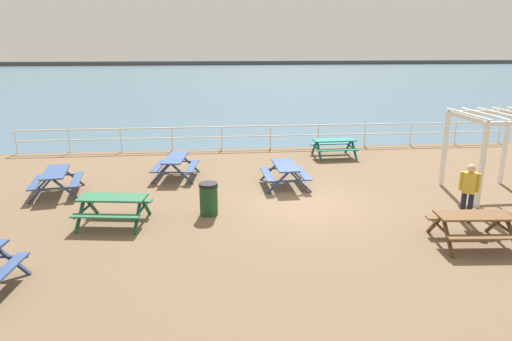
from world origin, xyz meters
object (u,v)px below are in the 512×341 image
picnic_table_near_left (113,203)px  litter_bin (209,199)px  visitor (469,189)px  picnic_table_seaward (474,222)px  picnic_table_corner (56,177)px  picnic_table_far_right (285,170)px  picnic_table_near_right (175,162)px  picnic_table_mid_centre (334,144)px  lattice_pergola (498,135)px

picnic_table_near_left → litter_bin: size_ratio=2.11×
visitor → picnic_table_seaward: bearing=11.6°
picnic_table_corner → litter_bin: (4.97, -2.41, -0.10)m
picnic_table_far_right → visitor: (4.45, -3.78, 0.36)m
picnic_table_far_right → picnic_table_seaward: size_ratio=0.96×
picnic_table_far_right → picnic_table_corner: bearing=89.3°
picnic_table_near_left → visitor: visitor is taller
picnic_table_corner → visitor: 12.63m
picnic_table_near_right → litter_bin: (1.20, -3.89, -0.10)m
visitor → picnic_table_corner: bearing=-70.9°
picnic_table_mid_centre → picnic_table_far_right: (-2.83, -3.94, 0.00)m
picnic_table_mid_centre → litter_bin: bearing=-132.6°
picnic_table_mid_centre → picnic_table_seaward: same height
picnic_table_mid_centre → litter_bin: (-5.47, -6.41, -0.10)m
picnic_table_seaward → picnic_table_mid_centre: bearing=100.8°
picnic_table_mid_centre → picnic_table_corner: 11.18m
picnic_table_near_right → picnic_table_near_left: bearing=169.0°
lattice_pergola → litter_bin: (-9.20, -0.87, -1.52)m
picnic_table_corner → visitor: (12.06, -3.72, 0.36)m
picnic_table_corner → lattice_pergola: (14.16, -1.54, 1.41)m
litter_bin → picnic_table_near_left: bearing=-171.0°
picnic_table_near_right → picnic_table_far_right: (3.84, -1.42, 0.00)m
picnic_table_near_left → visitor: 9.74m
picnic_table_near_left → picnic_table_near_right: same height
picnic_table_seaward → visitor: 1.56m
lattice_pergola → litter_bin: 9.36m
picnic_table_mid_centre → visitor: 7.90m
picnic_table_near_right → visitor: (8.29, -5.21, 0.36)m
lattice_pergola → picnic_table_near_left: bearing=-173.7°
picnic_table_mid_centre → visitor: visitor is taller
picnic_table_far_right → litter_bin: (-2.64, -2.47, -0.10)m
picnic_table_seaward → picnic_table_corner: bearing=160.5°
picnic_table_seaward → litter_bin: (-6.46, 2.70, -0.10)m
picnic_table_corner → litter_bin: 5.52m
picnic_table_mid_centre → lattice_pergola: (3.72, -5.54, 1.41)m
picnic_table_near_left → picnic_table_corner: bearing=138.7°
picnic_table_mid_centre → picnic_table_seaward: 9.16m
picnic_table_near_right → lattice_pergola: size_ratio=0.73×
picnic_table_seaward → visitor: (0.63, 1.38, 0.36)m
picnic_table_seaward → lattice_pergola: lattice_pergola is taller
visitor → picnic_table_far_right: bearing=-94.1°
picnic_table_near_right → lattice_pergola: 10.92m
picnic_table_near_left → picnic_table_seaward: (9.06, -2.28, 0.00)m
picnic_table_seaward → picnic_table_near_left: bearing=170.4°
picnic_table_seaward → picnic_table_far_right: bearing=131.1°
picnic_table_mid_centre → lattice_pergola: bearing=-58.2°
picnic_table_corner → picnic_table_seaward: bearing=-122.9°
picnic_table_mid_centre → picnic_table_far_right: same height
picnic_table_mid_centre → visitor: size_ratio=1.12×
picnic_table_corner → visitor: bearing=-116.0°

